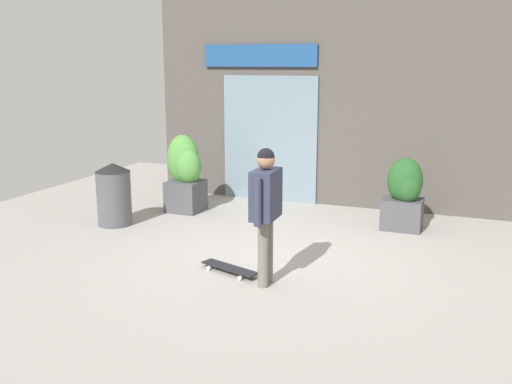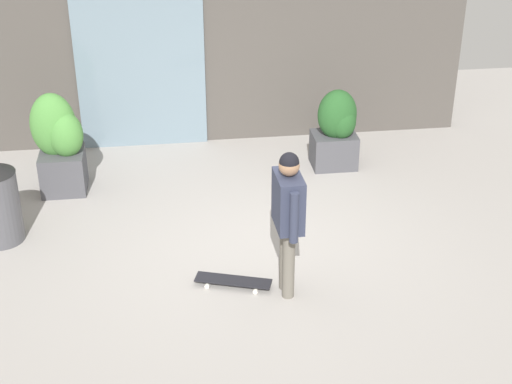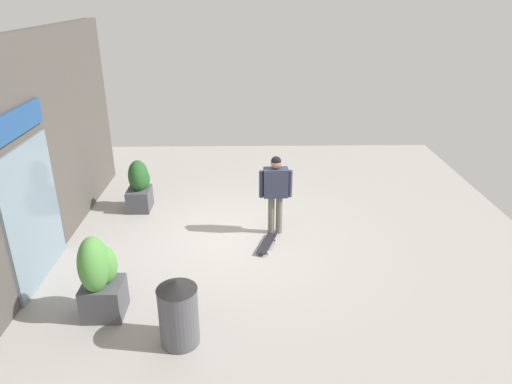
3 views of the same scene
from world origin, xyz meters
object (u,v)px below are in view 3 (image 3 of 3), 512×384
at_px(skateboarder, 276,187).
at_px(trash_bin, 178,312).
at_px(planter_box_right, 139,185).
at_px(planter_box_left, 100,277).
at_px(skateboard, 267,243).

bearing_deg(skateboarder, trash_bin, -27.31).
bearing_deg(skateboarder, planter_box_right, -114.12).
bearing_deg(planter_box_left, trash_bin, -117.29).
bearing_deg(planter_box_right, skateboard, -122.36).
xyz_separation_m(planter_box_right, trash_bin, (-4.43, -1.46, -0.06)).
relative_size(planter_box_right, trash_bin, 1.13).
bearing_deg(trash_bin, skateboard, -26.62).
distance_m(skateboard, trash_bin, 3.01).
bearing_deg(skateboard, planter_box_left, -33.49).
bearing_deg(planter_box_left, skateboarder, -47.04).
bearing_deg(planter_box_left, skateboard, -51.94).
bearing_deg(skateboarder, skateboard, -20.62).
height_order(skateboard, planter_box_left, planter_box_left).
xyz_separation_m(skateboarder, planter_box_right, (1.21, 2.98, -0.44)).
height_order(skateboarder, skateboard, skateboarder).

